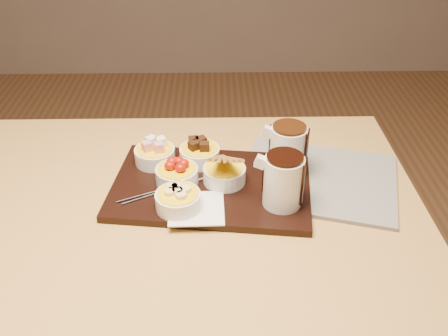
{
  "coord_description": "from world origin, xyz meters",
  "views": [
    {
      "loc": [
        0.13,
        -0.91,
        1.45
      ],
      "look_at": [
        0.15,
        0.04,
        0.81
      ],
      "focal_mm": 40.0,
      "sensor_mm": 36.0,
      "label": 1
    }
  ],
  "objects_px": {
    "bowl_strawberries": "(177,176)",
    "pitcher_dark_chocolate": "(283,181)",
    "dining_table": "(164,233)",
    "serving_board": "(211,186)",
    "newspaper": "(318,179)",
    "pitcher_milk_chocolate": "(288,150)"
  },
  "relations": [
    {
      "from": "bowl_strawberries",
      "to": "pitcher_milk_chocolate",
      "type": "distance_m",
      "value": 0.27
    },
    {
      "from": "serving_board",
      "to": "pitcher_milk_chocolate",
      "type": "relative_size",
      "value": 3.9
    },
    {
      "from": "dining_table",
      "to": "newspaper",
      "type": "relative_size",
      "value": 3.26
    },
    {
      "from": "bowl_strawberries",
      "to": "pitcher_dark_chocolate",
      "type": "height_order",
      "value": "pitcher_dark_chocolate"
    },
    {
      "from": "serving_board",
      "to": "bowl_strawberries",
      "type": "bearing_deg",
      "value": -176.42
    },
    {
      "from": "dining_table",
      "to": "pitcher_dark_chocolate",
      "type": "bearing_deg",
      "value": -7.66
    },
    {
      "from": "serving_board",
      "to": "newspaper",
      "type": "xyz_separation_m",
      "value": [
        0.26,
        0.03,
        -0.0
      ]
    },
    {
      "from": "dining_table",
      "to": "pitcher_dark_chocolate",
      "type": "distance_m",
      "value": 0.33
    },
    {
      "from": "dining_table",
      "to": "serving_board",
      "type": "relative_size",
      "value": 2.61
    },
    {
      "from": "serving_board",
      "to": "pitcher_dark_chocolate",
      "type": "relative_size",
      "value": 3.9
    },
    {
      "from": "pitcher_milk_chocolate",
      "to": "newspaper",
      "type": "bearing_deg",
      "value": -6.33
    },
    {
      "from": "serving_board",
      "to": "newspaper",
      "type": "relative_size",
      "value": 1.25
    },
    {
      "from": "serving_board",
      "to": "newspaper",
      "type": "height_order",
      "value": "serving_board"
    },
    {
      "from": "dining_table",
      "to": "serving_board",
      "type": "bearing_deg",
      "value": 20.35
    },
    {
      "from": "newspaper",
      "to": "pitcher_dark_chocolate",
      "type": "bearing_deg",
      "value": -116.87
    },
    {
      "from": "pitcher_dark_chocolate",
      "to": "newspaper",
      "type": "bearing_deg",
      "value": 54.11
    },
    {
      "from": "pitcher_milk_chocolate",
      "to": "newspaper",
      "type": "xyz_separation_m",
      "value": [
        0.08,
        -0.02,
        -0.07
      ]
    },
    {
      "from": "bowl_strawberries",
      "to": "newspaper",
      "type": "xyz_separation_m",
      "value": [
        0.34,
        0.03,
        -0.03
      ]
    },
    {
      "from": "serving_board",
      "to": "pitcher_dark_chocolate",
      "type": "bearing_deg",
      "value": -19.98
    },
    {
      "from": "bowl_strawberries",
      "to": "newspaper",
      "type": "height_order",
      "value": "bowl_strawberries"
    },
    {
      "from": "bowl_strawberries",
      "to": "pitcher_dark_chocolate",
      "type": "xyz_separation_m",
      "value": [
        0.24,
        -0.08,
        0.04
      ]
    },
    {
      "from": "pitcher_dark_chocolate",
      "to": "dining_table",
      "type": "bearing_deg",
      "value": 179.39
    }
  ]
}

